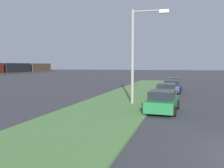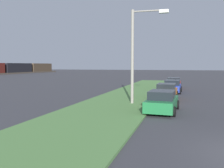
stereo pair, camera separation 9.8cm
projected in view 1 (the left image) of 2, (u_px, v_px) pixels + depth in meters
name	position (u px, v px, depth m)	size (l,w,h in m)	color
grass_median	(118.00, 103.00, 19.99)	(60.00, 6.00, 0.12)	#517F42
parked_car_green	(162.00, 101.00, 16.39)	(4.39, 2.19, 1.47)	#1E6B38
parked_car_orange	(166.00, 91.00, 22.61)	(4.33, 2.07, 1.47)	orange
parked_car_blue	(172.00, 86.00, 27.90)	(4.35, 2.12, 1.47)	#23389E
parked_car_red	(173.00, 83.00, 33.44)	(4.30, 2.02, 1.47)	red
streetlight	(137.00, 50.00, 19.03)	(0.42, 2.88, 7.50)	gray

